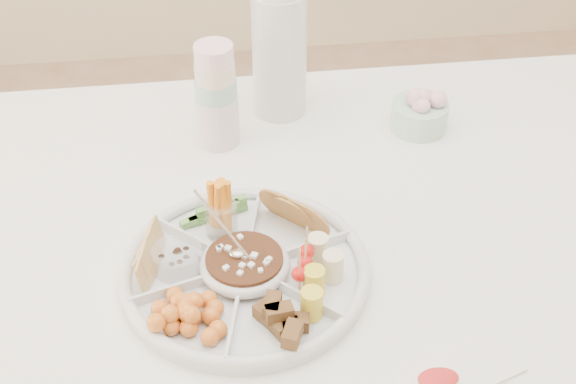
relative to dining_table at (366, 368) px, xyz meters
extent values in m
cube|color=white|center=(0.00, 0.00, 0.00)|extent=(1.52, 1.02, 0.76)
cylinder|color=silver|center=(-0.24, -0.10, 0.40)|extent=(0.47, 0.47, 0.04)
cylinder|color=#5A2111|center=(-0.24, -0.10, 0.41)|extent=(0.15, 0.15, 0.04)
cylinder|color=silver|center=(-0.25, 0.28, 0.49)|extent=(0.10, 0.10, 0.22)
cylinder|color=silver|center=(-0.13, 0.37, 0.52)|extent=(0.13, 0.13, 0.27)
cylinder|color=silver|center=(0.14, 0.27, 0.42)|extent=(0.14, 0.14, 0.08)
cube|color=white|center=(-0.02, -0.33, 0.38)|extent=(0.31, 0.19, 0.01)
camera|label=1|loc=(-0.28, -0.99, 1.27)|focal=50.00mm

